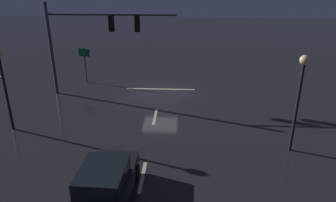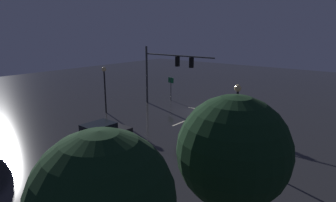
{
  "view_description": "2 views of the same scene",
  "coord_description": "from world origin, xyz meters",
  "px_view_note": "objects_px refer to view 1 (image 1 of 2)",
  "views": [
    {
      "loc": [
        -1.66,
        21.16,
        8.12
      ],
      "look_at": [
        -0.79,
        4.21,
        1.12
      ],
      "focal_mm": 34.01,
      "sensor_mm": 36.0,
      "label": 1
    },
    {
      "loc": [
        -14.59,
        23.71,
        7.98
      ],
      "look_at": [
        1.08,
        4.38,
        1.89
      ],
      "focal_mm": 31.2,
      "sensor_mm": 36.0,
      "label": 2
    }
  ],
  "objects_px": {
    "car_approaching": "(105,187)",
    "street_lamp_left_kerb": "(300,85)",
    "street_lamp_right_kerb": "(2,73)",
    "traffic_signal_assembly": "(91,33)",
    "route_sign": "(85,58)"
  },
  "relations": [
    {
      "from": "street_lamp_right_kerb",
      "to": "car_approaching",
      "type": "bearing_deg",
      "value": 138.57
    },
    {
      "from": "traffic_signal_assembly",
      "to": "street_lamp_right_kerb",
      "type": "bearing_deg",
      "value": 60.48
    },
    {
      "from": "car_approaching",
      "to": "traffic_signal_assembly",
      "type": "bearing_deg",
      "value": -73.53
    },
    {
      "from": "traffic_signal_assembly",
      "to": "street_lamp_left_kerb",
      "type": "height_order",
      "value": "traffic_signal_assembly"
    },
    {
      "from": "car_approaching",
      "to": "street_lamp_right_kerb",
      "type": "distance_m",
      "value": 9.05
    },
    {
      "from": "street_lamp_left_kerb",
      "to": "street_lamp_right_kerb",
      "type": "bearing_deg",
      "value": -5.69
    },
    {
      "from": "route_sign",
      "to": "car_approaching",
      "type": "bearing_deg",
      "value": 109.01
    },
    {
      "from": "street_lamp_left_kerb",
      "to": "street_lamp_right_kerb",
      "type": "relative_size",
      "value": 1.04
    },
    {
      "from": "route_sign",
      "to": "street_lamp_right_kerb",
      "type": "bearing_deg",
      "value": 77.73
    },
    {
      "from": "route_sign",
      "to": "traffic_signal_assembly",
      "type": "bearing_deg",
      "value": 119.61
    },
    {
      "from": "car_approaching",
      "to": "street_lamp_left_kerb",
      "type": "height_order",
      "value": "street_lamp_left_kerb"
    },
    {
      "from": "street_lamp_right_kerb",
      "to": "route_sign",
      "type": "xyz_separation_m",
      "value": [
        -1.76,
        -8.09,
        -1.27
      ]
    },
    {
      "from": "car_approaching",
      "to": "route_sign",
      "type": "relative_size",
      "value": 1.63
    },
    {
      "from": "car_approaching",
      "to": "street_lamp_left_kerb",
      "type": "bearing_deg",
      "value": -151.75
    },
    {
      "from": "car_approaching",
      "to": "route_sign",
      "type": "distance_m",
      "value": 14.7
    }
  ]
}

